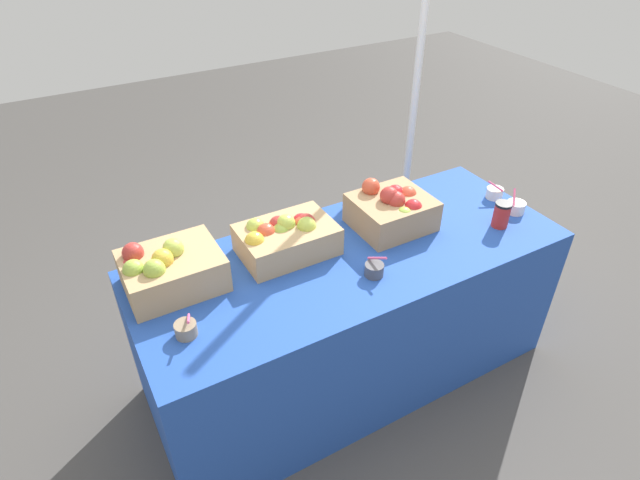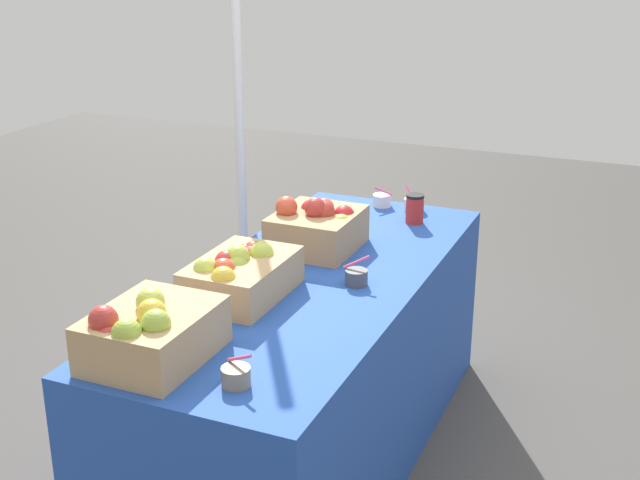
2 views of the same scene
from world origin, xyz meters
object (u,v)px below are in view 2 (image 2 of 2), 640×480
apple_crate_right (318,227)px  sample_bowl_extra (414,205)px  apple_crate_middle (241,273)px  sample_bowl_far (236,376)px  apple_crate_left (150,333)px  sample_bowl_mid (382,200)px  tent_pole (239,101)px  sample_bowl_near (356,277)px  coffee_cup (415,209)px

apple_crate_right → sample_bowl_extra: size_ratio=3.09×
apple_crate_middle → sample_bowl_far: 0.60m
apple_crate_left → sample_bowl_extra: (1.60, -0.27, -0.06)m
sample_bowl_mid → sample_bowl_far: (-1.64, -0.16, 0.00)m
sample_bowl_extra → tent_pole: size_ratio=0.05×
apple_crate_right → apple_crate_left: bearing=175.8°
sample_bowl_near → sample_bowl_extra: (0.86, 0.06, 0.00)m
sample_bowl_mid → sample_bowl_extra: (-0.01, -0.15, 0.00)m
apple_crate_middle → coffee_cup: (0.94, -0.31, -0.02)m
apple_crate_left → sample_bowl_mid: bearing=-4.4°
apple_crate_middle → sample_bowl_near: apple_crate_middle is taller
sample_bowl_far → coffee_cup: (1.48, -0.04, 0.03)m
apple_crate_right → sample_bowl_far: size_ratio=3.46×
sample_bowl_near → sample_bowl_far: bearing=176.4°
sample_bowl_mid → sample_bowl_near: bearing=-166.4°
coffee_cup → sample_bowl_near: bearing=-179.0°
sample_bowl_mid → apple_crate_right: bearing=175.2°
apple_crate_middle → coffee_cup: apple_crate_middle is taller
apple_crate_middle → apple_crate_right: apple_crate_right is taller
apple_crate_middle → sample_bowl_mid: (1.11, -0.11, -0.05)m
apple_crate_right → sample_bowl_far: bearing=-168.4°
tent_pole → sample_bowl_extra: bearing=-92.0°
apple_crate_left → sample_bowl_near: size_ratio=3.64×
apple_crate_left → sample_bowl_near: (0.74, -0.34, -0.06)m
sample_bowl_far → coffee_cup: bearing=-1.4°
apple_crate_right → sample_bowl_near: apple_crate_right is taller
sample_bowl_near → apple_crate_right: bearing=43.6°
sample_bowl_near → tent_pole: (0.89, 0.92, 0.38)m
sample_bowl_near → sample_bowl_mid: bearing=13.6°
apple_crate_middle → sample_bowl_far: size_ratio=4.07×
sample_bowl_extra → sample_bowl_far: bearing=-179.5°
apple_crate_right → coffee_cup: apple_crate_right is taller
sample_bowl_mid → coffee_cup: (-0.16, -0.20, 0.03)m
sample_bowl_extra → tent_pole: tent_pole is taller
sample_bowl_extra → apple_crate_middle: bearing=166.8°
sample_bowl_extra → coffee_cup: coffee_cup is taller
sample_bowl_mid → sample_bowl_far: bearing=-174.3°
apple_crate_right → sample_bowl_mid: 0.60m
sample_bowl_far → coffee_cup: 1.48m
apple_crate_middle → sample_bowl_mid: size_ratio=4.17×
sample_bowl_near → tent_pole: bearing=46.0°
apple_crate_left → sample_bowl_mid: 1.61m
apple_crate_right → tent_pole: bearing=47.0°
sample_bowl_mid → sample_bowl_extra: size_ratio=0.87×
apple_crate_middle → apple_crate_right: 0.51m
sample_bowl_near → coffee_cup: bearing=1.0°
sample_bowl_mid → tent_pole: bearing=88.5°
apple_crate_left → tent_pole: bearing=19.8°
apple_crate_left → apple_crate_right: apple_crate_right is taller
apple_crate_right → sample_bowl_extra: bearing=-18.8°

